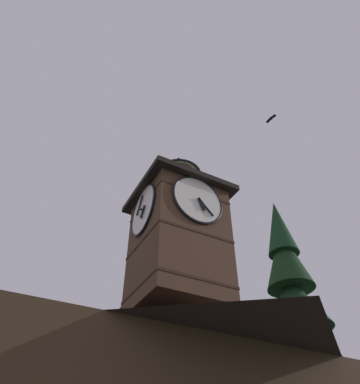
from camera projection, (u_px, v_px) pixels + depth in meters
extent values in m
pyramid|color=black|center=(151.00, 347.00, 12.28)|extent=(13.68, 10.47, 2.20)
cube|color=#4C3323|center=(178.00, 251.00, 14.43)|extent=(3.15, 3.15, 5.02)
cube|color=#352318|center=(178.00, 296.00, 13.20)|extent=(3.19, 3.19, 0.10)
cube|color=#352318|center=(178.00, 251.00, 14.42)|extent=(3.19, 3.19, 0.10)
cube|color=#352318|center=(178.00, 213.00, 15.63)|extent=(3.19, 3.19, 0.10)
cylinder|color=white|center=(198.00, 200.00, 14.29)|extent=(2.16, 0.10, 2.16)
torus|color=black|center=(198.00, 200.00, 14.27)|extent=(2.26, 0.10, 2.26)
cube|color=black|center=(202.00, 204.00, 14.10)|extent=(0.33, 0.04, 0.54)
cube|color=black|center=(206.00, 207.00, 14.12)|extent=(0.67, 0.04, 0.69)
sphere|color=black|center=(199.00, 198.00, 14.21)|extent=(0.10, 0.10, 0.10)
cylinder|color=white|center=(144.00, 210.00, 14.79)|extent=(0.10, 2.16, 2.16)
torus|color=black|center=(143.00, 210.00, 14.78)|extent=(0.10, 2.26, 2.26)
cube|color=black|center=(142.00, 212.00, 14.50)|extent=(0.04, 0.41, 0.51)
cube|color=black|center=(140.00, 205.00, 15.15)|extent=(0.04, 0.55, 0.79)
sphere|color=black|center=(141.00, 209.00, 14.75)|extent=(0.10, 0.10, 0.10)
cube|color=black|center=(178.00, 199.00, 16.13)|extent=(3.85, 3.85, 0.25)
cylinder|color=#D1BC84|center=(179.00, 186.00, 16.65)|extent=(1.82, 1.82, 1.35)
cylinder|color=#2D2319|center=(178.00, 194.00, 16.32)|extent=(1.88, 1.88, 0.10)
cylinder|color=#2D2319|center=(179.00, 188.00, 16.54)|extent=(1.88, 1.88, 0.10)
cylinder|color=#2D2319|center=(179.00, 183.00, 16.75)|extent=(1.88, 1.88, 0.10)
cylinder|color=#2D2319|center=(179.00, 177.00, 16.97)|extent=(1.88, 1.88, 0.10)
cone|color=#2D3847|center=(179.00, 168.00, 17.38)|extent=(2.12, 2.12, 0.94)
sphere|color=#424C5B|center=(179.00, 159.00, 17.75)|extent=(0.16, 0.16, 0.16)
cone|color=#1C321C|center=(154.00, 380.00, 15.17)|extent=(6.15, 6.15, 3.03)
cone|color=#1B311A|center=(156.00, 329.00, 16.54)|extent=(5.15, 5.15, 3.44)
cone|color=#183122|center=(158.00, 289.00, 17.79)|extent=(4.16, 4.16, 3.47)
cone|color=#18311B|center=(159.00, 261.00, 18.76)|extent=(3.16, 3.16, 2.66)
cone|color=#1B3E20|center=(160.00, 231.00, 19.99)|extent=(2.16, 2.16, 2.62)
cone|color=black|center=(303.00, 342.00, 19.57)|extent=(4.59, 4.59, 3.32)
cone|color=black|center=(294.00, 302.00, 21.03)|extent=(3.71, 3.71, 3.14)
cone|color=black|center=(285.00, 257.00, 22.90)|extent=(2.84, 2.84, 4.25)
cone|color=#14331B|center=(278.00, 227.00, 24.39)|extent=(1.96, 1.96, 4.17)
sphere|color=silver|center=(189.00, 347.00, 42.66)|extent=(1.41, 1.41, 1.41)
ellipsoid|color=black|center=(149.00, 182.00, 21.38)|extent=(0.16, 0.27, 0.15)
cube|color=black|center=(151.00, 183.00, 21.43)|extent=(0.31, 0.20, 0.12)
cube|color=black|center=(146.00, 182.00, 21.33)|extent=(0.31, 0.20, 0.12)
ellipsoid|color=black|center=(271.00, 118.00, 18.72)|extent=(0.22, 0.14, 0.11)
cube|color=black|center=(269.00, 120.00, 18.81)|extent=(0.19, 0.32, 0.08)
cube|color=black|center=(273.00, 117.00, 18.63)|extent=(0.19, 0.32, 0.08)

